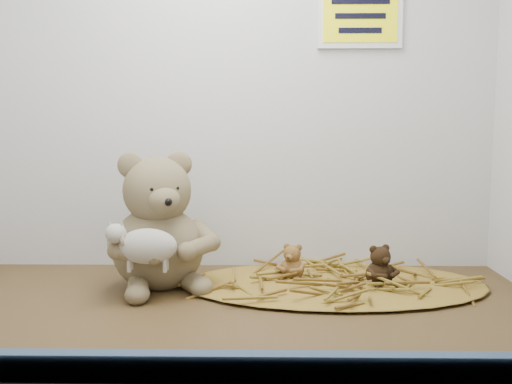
{
  "coord_description": "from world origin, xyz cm",
  "views": [
    {
      "loc": [
        9.59,
        -96.99,
        32.09
      ],
      "look_at": [
        8.03,
        3.77,
        19.99
      ],
      "focal_mm": 40.0,
      "sensor_mm": 36.0,
      "label": 1
    }
  ],
  "objects_px": {
    "mini_teddy_brown": "(380,264)",
    "main_teddy": "(157,220)",
    "toy_lamb": "(147,246)",
    "mini_teddy_tan": "(292,260)"
  },
  "relations": [
    {
      "from": "mini_teddy_brown",
      "to": "main_teddy",
      "type": "bearing_deg",
      "value": 152.86
    },
    {
      "from": "toy_lamb",
      "to": "mini_teddy_tan",
      "type": "distance_m",
      "value": 0.3
    },
    {
      "from": "toy_lamb",
      "to": "mini_teddy_brown",
      "type": "height_order",
      "value": "toy_lamb"
    },
    {
      "from": "main_teddy",
      "to": "toy_lamb",
      "type": "height_order",
      "value": "main_teddy"
    },
    {
      "from": "main_teddy",
      "to": "mini_teddy_tan",
      "type": "bearing_deg",
      "value": -17.68
    },
    {
      "from": "main_teddy",
      "to": "mini_teddy_brown",
      "type": "height_order",
      "value": "main_teddy"
    },
    {
      "from": "main_teddy",
      "to": "mini_teddy_tan",
      "type": "distance_m",
      "value": 0.28
    },
    {
      "from": "main_teddy",
      "to": "mini_teddy_brown",
      "type": "relative_size",
      "value": 3.34
    },
    {
      "from": "toy_lamb",
      "to": "mini_teddy_brown",
      "type": "bearing_deg",
      "value": 10.43
    },
    {
      "from": "mini_teddy_brown",
      "to": "toy_lamb",
      "type": "bearing_deg",
      "value": 165.42
    }
  ]
}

